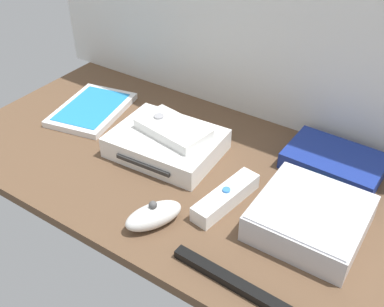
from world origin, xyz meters
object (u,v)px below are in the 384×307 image
object	(u,v)px
game_console	(166,143)
remote_nunchuk	(154,216)
game_case	(92,109)
network_router	(334,162)
remote_wand	(226,197)
mini_computer	(310,218)
sensor_bar	(244,289)
remote_classic_pad	(173,129)

from	to	relation	value
game_console	remote_nunchuk	world-z (taller)	remote_nunchuk
game_case	network_router	bearing A→B (deg)	-0.87
game_case	remote_nunchuk	size ratio (longest dim) A/B	1.96
game_console	remote_wand	world-z (taller)	game_console
mini_computer	remote_wand	xyz separation A→B (cm)	(-14.38, -2.23, -1.13)
remote_nunchuk	sensor_bar	distance (cm)	19.30
game_console	remote_nunchuk	bearing A→B (deg)	-63.03
mini_computer	sensor_bar	size ratio (longest dim) A/B	0.71
game_console	remote_wand	bearing A→B (deg)	-23.70
game_console	mini_computer	size ratio (longest dim) A/B	1.28
remote_wand	sensor_bar	size ratio (longest dim) A/B	0.63
game_case	sensor_bar	size ratio (longest dim) A/B	0.89
game_console	game_case	xyz separation A→B (cm)	(-23.44, 2.99, -1.44)
remote_nunchuk	sensor_bar	size ratio (longest dim) A/B	0.45
game_console	game_case	size ratio (longest dim) A/B	1.02
network_router	remote_wand	world-z (taller)	same
mini_computer	remote_classic_pad	size ratio (longest dim) A/B	1.11
game_console	remote_wand	size ratio (longest dim) A/B	1.44
mini_computer	remote_wand	bearing A→B (deg)	-171.19
game_case	remote_nunchuk	xyz separation A→B (cm)	(33.68, -20.52, 1.28)
remote_wand	remote_classic_pad	bearing A→B (deg)	164.07
remote_classic_pad	sensor_bar	bearing A→B (deg)	-29.04
game_console	mini_computer	bearing A→B (deg)	-11.01
game_console	network_router	xyz separation A→B (cm)	(29.92, 13.50, -0.50)
game_console	sensor_bar	distance (cm)	36.01
game_console	sensor_bar	size ratio (longest dim) A/B	0.91
game_console	game_case	bearing A→B (deg)	169.41
mini_computer	game_case	size ratio (longest dim) A/B	0.80
remote_wand	game_console	bearing A→B (deg)	168.40
game_case	remote_classic_pad	bearing A→B (deg)	-16.37
network_router	remote_nunchuk	bearing A→B (deg)	-121.01
mini_computer	remote_nunchuk	distance (cm)	25.48
remote_wand	remote_nunchuk	size ratio (longest dim) A/B	1.39
network_router	remote_classic_pad	bearing A→B (deg)	-155.54
game_case	remote_classic_pad	size ratio (longest dim) A/B	1.38
game_console	remote_classic_pad	xyz separation A→B (cm)	(0.93, 1.14, 3.21)
game_case	remote_classic_pad	distance (cm)	24.87
mini_computer	network_router	bearing A→B (deg)	96.75
remote_wand	remote_nunchuk	xyz separation A→B (cm)	(-7.40, -10.98, 0.53)
mini_computer	remote_classic_pad	world-z (taller)	remote_classic_pad
network_router	remote_nunchuk	distance (cm)	36.74
game_console	network_router	bearing A→B (deg)	20.97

